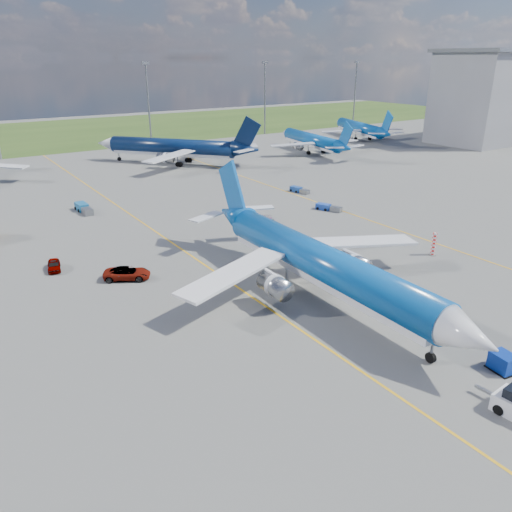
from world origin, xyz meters
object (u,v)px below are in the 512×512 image
warning_post (434,244)px  main_airliner (321,297)px  uld_container (503,362)px  service_car_c (270,222)px  baggage_tug_w (328,208)px  bg_jet_ne (311,152)px  service_car_b (127,273)px  service_car_a (54,265)px  bg_jet_n (173,164)px  baggage_tug_e (299,190)px  bg_jet_ene (359,139)px  baggage_tug_c (84,208)px

warning_post → main_airliner: bearing=-175.9°
uld_container → service_car_c: (5.82, 40.94, -0.18)m
uld_container → baggage_tug_w: 46.41m
bg_jet_ne → service_car_b: (-70.24, -52.24, 0.73)m
bg_jet_ne → baggage_tug_w: bg_jet_ne is taller
service_car_a → baggage_tug_w: bearing=13.4°
service_car_b → baggage_tug_w: (37.57, 8.37, -0.26)m
bg_jet_n → baggage_tug_w: size_ratio=9.58×
bg_jet_ne → baggage_tug_e: (-29.26, -31.84, 0.44)m
bg_jet_ne → bg_jet_ene: (27.56, 10.10, 0.00)m
bg_jet_ne → baggage_tug_w: 54.70m
bg_jet_n → service_car_a: bg_jet_n is taller
bg_jet_ne → main_airliner: size_ratio=0.85×
bg_jet_ene → baggage_tug_c: 99.64m
service_car_c → baggage_tug_e: bearing=58.0°
warning_post → service_car_a: size_ratio=0.84×
baggage_tug_e → bg_jet_ene: bearing=27.7°
main_airliner → bg_jet_n: bearing=78.1°
bg_jet_ne → service_car_a: (-76.59, -44.85, 0.61)m
bg_jet_n → warning_post: bearing=52.1°
service_car_b → baggage_tug_w: bearing=-48.2°
bg_jet_ene → baggage_tug_e: bg_jet_ene is taller
uld_container → baggage_tug_w: size_ratio=0.42×
bg_jet_n → main_airliner: 76.42m
service_car_c → warning_post: bearing=-45.6°
bg_jet_n → baggage_tug_w: bearing=55.5°
bg_jet_n → main_airliner: bearing=36.9°
bg_jet_ne → baggage_tug_w: (-32.67, -43.87, 0.46)m
baggage_tug_c → warning_post: bearing=-56.0°
bg_jet_ne → service_car_a: size_ratio=10.17×
warning_post → uld_container: (-16.40, -19.69, -0.75)m
bg_jet_ne → bg_jet_ene: 29.36m
bg_jet_n → service_car_b: 67.07m
service_car_b → baggage_tug_c: size_ratio=0.94×
warning_post → bg_jet_n: size_ratio=0.07×
uld_container → warning_post: bearing=58.4°
bg_jet_n → service_car_c: 52.35m
warning_post → baggage_tug_e: 35.32m
baggage_tug_c → service_car_a: bearing=-115.3°
main_airliner → service_car_b: 22.10m
uld_container → baggage_tug_c: size_ratio=0.34×
bg_jet_n → main_airliner: (-17.35, -74.42, 0.00)m
baggage_tug_e → main_airliner: bearing=-133.9°
bg_jet_n → baggage_tug_e: size_ratio=9.96×
main_airliner → bg_jet_ne: bearing=52.4°
uld_container → baggage_tug_e: size_ratio=0.43×
service_car_c → baggage_tug_e: size_ratio=0.91×
baggage_tug_w → baggage_tug_e: bearing=51.5°
bg_jet_ne → baggage_tug_e: bearing=56.8°
bg_jet_ene → warning_post: bearing=69.1°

